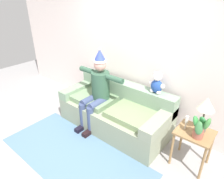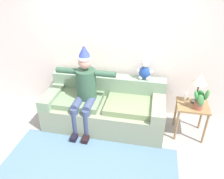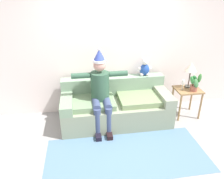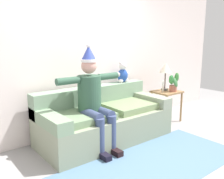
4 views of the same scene
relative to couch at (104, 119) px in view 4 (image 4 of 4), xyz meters
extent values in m
plane|color=#969494|center=(0.00, -1.00, -0.33)|extent=(10.00, 10.00, 0.00)
cube|color=silver|center=(0.00, 0.55, 1.02)|extent=(7.00, 0.10, 2.70)
cube|color=gray|center=(0.00, -0.05, -0.10)|extent=(2.09, 0.94, 0.44)
cube|color=gray|center=(0.00, 0.30, 0.30)|extent=(2.09, 0.24, 0.37)
cube|color=gray|center=(-0.93, -0.05, 0.20)|extent=(0.22, 0.94, 0.17)
cube|color=gray|center=(0.93, -0.05, 0.20)|extent=(0.22, 0.94, 0.17)
cube|color=gray|center=(-0.47, -0.10, 0.17)|extent=(0.84, 0.66, 0.10)
cube|color=gray|center=(0.47, -0.10, 0.17)|extent=(0.84, 0.66, 0.10)
cylinder|color=#325641|center=(-0.31, -0.07, 0.48)|extent=(0.34, 0.34, 0.52)
sphere|color=#D49688|center=(-0.31, -0.07, 0.88)|extent=(0.22, 0.22, 0.22)
cylinder|color=white|center=(-0.31, -0.07, 0.96)|extent=(0.23, 0.23, 0.04)
cone|color=#3346A2|center=(-0.31, -0.07, 1.07)|extent=(0.21, 0.21, 0.20)
sphere|color=white|center=(-0.31, -0.07, 1.17)|extent=(0.06, 0.06, 0.06)
cylinder|color=#3C486D|center=(-0.41, -0.27, 0.22)|extent=(0.14, 0.40, 0.14)
cylinder|color=#3C486D|center=(-0.41, -0.47, -0.05)|extent=(0.13, 0.13, 0.54)
cube|color=black|center=(-0.41, -0.55, -0.29)|extent=(0.10, 0.24, 0.08)
cylinder|color=#3C486D|center=(-0.21, -0.27, 0.22)|extent=(0.14, 0.40, 0.14)
cylinder|color=#3C486D|center=(-0.21, -0.47, -0.05)|extent=(0.13, 0.13, 0.54)
cube|color=black|center=(-0.21, -0.55, -0.29)|extent=(0.10, 0.24, 0.08)
cylinder|color=#325641|center=(-0.65, -0.07, 0.70)|extent=(0.34, 0.10, 0.10)
cylinder|color=#325641|center=(0.03, -0.07, 0.70)|extent=(0.34, 0.10, 0.10)
ellipsoid|color=#24479E|center=(0.65, 0.30, 0.61)|extent=(0.20, 0.16, 0.24)
sphere|color=white|center=(0.65, 0.30, 0.79)|extent=(0.15, 0.15, 0.15)
sphere|color=white|center=(0.65, 0.24, 0.78)|extent=(0.07, 0.07, 0.07)
sphere|color=white|center=(0.60, 0.30, 0.84)|extent=(0.05, 0.05, 0.05)
sphere|color=white|center=(0.70, 0.30, 0.84)|extent=(0.05, 0.05, 0.05)
sphere|color=white|center=(0.54, 0.30, 0.64)|extent=(0.08, 0.08, 0.08)
sphere|color=white|center=(0.59, 0.27, 0.53)|extent=(0.08, 0.08, 0.08)
sphere|color=white|center=(0.75, 0.30, 0.64)|extent=(0.08, 0.08, 0.08)
sphere|color=white|center=(0.71, 0.27, 0.53)|extent=(0.08, 0.08, 0.08)
cube|color=olive|center=(1.47, -0.04, 0.26)|extent=(0.50, 0.44, 0.03)
cylinder|color=olive|center=(1.25, -0.23, -0.04)|extent=(0.04, 0.04, 0.57)
cylinder|color=olive|center=(1.69, -0.23, -0.04)|extent=(0.04, 0.04, 0.57)
cylinder|color=olive|center=(1.25, 0.15, -0.04)|extent=(0.04, 0.04, 0.57)
cylinder|color=olive|center=(1.69, 0.15, -0.04)|extent=(0.04, 0.04, 0.57)
cylinder|color=#454640|center=(1.52, 0.04, 0.29)|extent=(0.14, 0.14, 0.03)
cylinder|color=brown|center=(1.52, 0.04, 0.46)|extent=(0.02, 0.02, 0.32)
cone|color=beige|center=(1.52, 0.04, 0.71)|extent=(0.24, 0.24, 0.18)
cylinder|color=#A05947|center=(1.53, -0.14, 0.34)|extent=(0.14, 0.14, 0.12)
ellipsoid|color=#3F833D|center=(1.61, -0.15, 0.54)|extent=(0.10, 0.11, 0.19)
ellipsoid|color=#348345|center=(1.55, -0.08, 0.50)|extent=(0.15, 0.13, 0.21)
ellipsoid|color=#368940|center=(1.47, -0.13, 0.50)|extent=(0.12, 0.13, 0.20)
ellipsoid|color=#3E7943|center=(1.54, -0.18, 0.46)|extent=(0.13, 0.13, 0.20)
cylinder|color=beige|center=(1.33, -0.06, 0.33)|extent=(0.02, 0.02, 0.11)
cylinder|color=white|center=(1.33, -0.06, 0.44)|extent=(0.04, 0.04, 0.10)
cube|color=slate|center=(0.00, -1.07, -0.32)|extent=(2.56, 1.14, 0.01)
camera|label=1|loc=(1.98, -2.50, 2.05)|focal=31.55mm
camera|label=2|loc=(0.76, -3.13, 2.21)|focal=34.34mm
camera|label=3|loc=(-0.65, -3.69, 2.09)|focal=34.52mm
camera|label=4|loc=(-2.20, -3.00, 1.25)|focal=39.27mm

